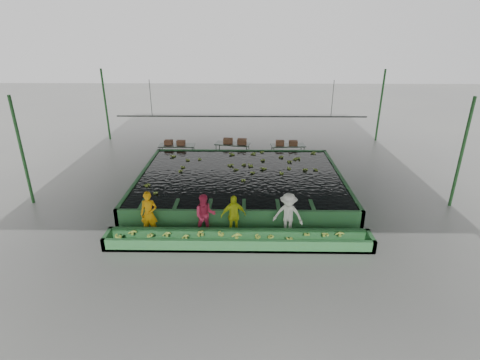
{
  "coord_description": "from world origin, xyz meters",
  "views": [
    {
      "loc": [
        0.25,
        -15.69,
        7.65
      ],
      "look_at": [
        0.0,
        0.5,
        1.0
      ],
      "focal_mm": 28.0,
      "sensor_mm": 36.0,
      "label": 1
    }
  ],
  "objects_px": {
    "flotation_tank": "(240,183)",
    "worker_c": "(233,216)",
    "packing_table_left": "(177,153)",
    "sorting_trough": "(238,240)",
    "worker_a": "(149,214)",
    "packing_table_right": "(288,152)",
    "box_stack_mid": "(235,143)",
    "box_stack_right": "(286,145)",
    "worker_b": "(205,215)",
    "worker_d": "(288,215)",
    "box_stack_left": "(175,145)",
    "packing_table_mid": "(233,151)"
  },
  "relations": [
    {
      "from": "flotation_tank",
      "to": "worker_c",
      "type": "height_order",
      "value": "worker_c"
    },
    {
      "from": "flotation_tank",
      "to": "box_stack_mid",
      "type": "bearing_deg",
      "value": 94.63
    },
    {
      "from": "worker_a",
      "to": "worker_d",
      "type": "relative_size",
      "value": 1.01
    },
    {
      "from": "worker_d",
      "to": "packing_table_mid",
      "type": "distance_m",
      "value": 9.67
    },
    {
      "from": "packing_table_right",
      "to": "box_stack_right",
      "type": "distance_m",
      "value": 0.49
    },
    {
      "from": "flotation_tank",
      "to": "box_stack_left",
      "type": "distance_m",
      "value": 6.21
    },
    {
      "from": "worker_a",
      "to": "box_stack_left",
      "type": "height_order",
      "value": "worker_a"
    },
    {
      "from": "box_stack_right",
      "to": "flotation_tank",
      "type": "bearing_deg",
      "value": -119.82
    },
    {
      "from": "worker_b",
      "to": "packing_table_left",
      "type": "height_order",
      "value": "worker_b"
    },
    {
      "from": "box_stack_mid",
      "to": "box_stack_right",
      "type": "xyz_separation_m",
      "value": [
        3.16,
        -0.21,
        -0.03
      ]
    },
    {
      "from": "sorting_trough",
      "to": "box_stack_mid",
      "type": "relative_size",
      "value": 7.05
    },
    {
      "from": "worker_c",
      "to": "packing_table_mid",
      "type": "relative_size",
      "value": 0.8
    },
    {
      "from": "worker_a",
      "to": "worker_b",
      "type": "bearing_deg",
      "value": 1.5
    },
    {
      "from": "worker_c",
      "to": "flotation_tank",
      "type": "bearing_deg",
      "value": 72.04
    },
    {
      "from": "box_stack_left",
      "to": "box_stack_right",
      "type": "xyz_separation_m",
      "value": [
        6.82,
        0.14,
        -0.05
      ]
    },
    {
      "from": "worker_b",
      "to": "worker_c",
      "type": "relative_size",
      "value": 1.01
    },
    {
      "from": "flotation_tank",
      "to": "worker_a",
      "type": "xyz_separation_m",
      "value": [
        -3.49,
        -4.3,
        0.46
      ]
    },
    {
      "from": "worker_a",
      "to": "packing_table_right",
      "type": "height_order",
      "value": "worker_a"
    },
    {
      "from": "packing_table_mid",
      "to": "box_stack_mid",
      "type": "relative_size",
      "value": 1.5
    },
    {
      "from": "worker_c",
      "to": "packing_table_left",
      "type": "xyz_separation_m",
      "value": [
        -3.73,
        8.91,
        -0.36
      ]
    },
    {
      "from": "sorting_trough",
      "to": "box_stack_right",
      "type": "distance_m",
      "value": 10.3
    },
    {
      "from": "worker_a",
      "to": "worker_c",
      "type": "height_order",
      "value": "worker_a"
    },
    {
      "from": "flotation_tank",
      "to": "packing_table_right",
      "type": "distance_m",
      "value": 5.65
    },
    {
      "from": "sorting_trough",
      "to": "packing_table_left",
      "type": "bearing_deg",
      "value": 112.07
    },
    {
      "from": "box_stack_left",
      "to": "box_stack_right",
      "type": "height_order",
      "value": "box_stack_left"
    },
    {
      "from": "sorting_trough",
      "to": "worker_d",
      "type": "bearing_deg",
      "value": 22.69
    },
    {
      "from": "sorting_trough",
      "to": "box_stack_left",
      "type": "distance_m",
      "value": 10.6
    },
    {
      "from": "worker_d",
      "to": "box_stack_right",
      "type": "xyz_separation_m",
      "value": [
        0.84,
        9.1,
        0.04
      ]
    },
    {
      "from": "packing_table_left",
      "to": "box_stack_mid",
      "type": "xyz_separation_m",
      "value": [
        3.53,
        0.4,
        0.48
      ]
    },
    {
      "from": "packing_table_left",
      "to": "packing_table_right",
      "type": "distance_m",
      "value": 6.8
    },
    {
      "from": "flotation_tank",
      "to": "worker_c",
      "type": "bearing_deg",
      "value": -92.77
    },
    {
      "from": "worker_c",
      "to": "worker_a",
      "type": "bearing_deg",
      "value": 164.81
    },
    {
      "from": "packing_table_left",
      "to": "box_stack_mid",
      "type": "relative_size",
      "value": 1.53
    },
    {
      "from": "flotation_tank",
      "to": "packing_table_mid",
      "type": "distance_m",
      "value": 5.07
    },
    {
      "from": "worker_b",
      "to": "box_stack_right",
      "type": "bearing_deg",
      "value": 57.83
    },
    {
      "from": "worker_a",
      "to": "box_stack_left",
      "type": "relative_size",
      "value": 1.45
    },
    {
      "from": "sorting_trough",
      "to": "packing_table_mid",
      "type": "bearing_deg",
      "value": 93.13
    },
    {
      "from": "worker_d",
      "to": "packing_table_right",
      "type": "distance_m",
      "value": 9.24
    },
    {
      "from": "worker_d",
      "to": "packing_table_mid",
      "type": "xyz_separation_m",
      "value": [
        -2.47,
        9.34,
        -0.42
      ]
    },
    {
      "from": "packing_table_left",
      "to": "box_stack_right",
      "type": "bearing_deg",
      "value": 1.66
    },
    {
      "from": "sorting_trough",
      "to": "worker_b",
      "type": "relative_size",
      "value": 5.8
    },
    {
      "from": "packing_table_left",
      "to": "box_stack_mid",
      "type": "distance_m",
      "value": 3.59
    },
    {
      "from": "box_stack_right",
      "to": "worker_d",
      "type": "bearing_deg",
      "value": -95.28
    },
    {
      "from": "flotation_tank",
      "to": "box_stack_right",
      "type": "height_order",
      "value": "box_stack_right"
    },
    {
      "from": "packing_table_left",
      "to": "sorting_trough",
      "type": "bearing_deg",
      "value": -67.93
    },
    {
      "from": "worker_b",
      "to": "packing_table_right",
      "type": "distance_m",
      "value": 10.08
    },
    {
      "from": "packing_table_right",
      "to": "box_stack_left",
      "type": "distance_m",
      "value": 6.94
    },
    {
      "from": "sorting_trough",
      "to": "box_stack_left",
      "type": "height_order",
      "value": "box_stack_left"
    },
    {
      "from": "worker_b",
      "to": "box_stack_right",
      "type": "height_order",
      "value": "worker_b"
    },
    {
      "from": "worker_c",
      "to": "packing_table_left",
      "type": "distance_m",
      "value": 9.67
    }
  ]
}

